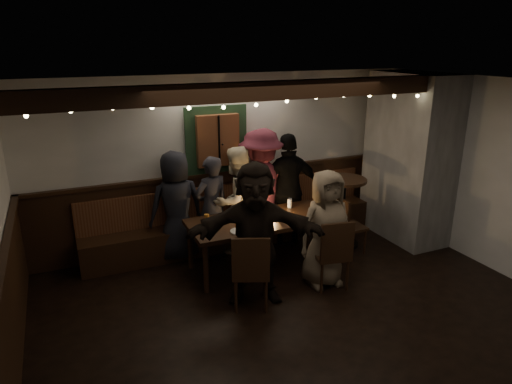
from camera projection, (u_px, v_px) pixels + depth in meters
name	position (u px, v px, depth m)	size (l,w,h in m)	color
room	(324.00, 185.00, 6.53)	(6.02, 5.01, 2.62)	black
dining_table	(262.00, 223.00, 6.26)	(2.02, 0.87, 0.88)	black
chair_near_left	(251.00, 268.00, 5.28)	(0.57, 0.57, 0.96)	black
chair_near_right	(333.00, 251.00, 5.73)	(0.50, 0.50, 0.95)	black
chair_end	(346.00, 222.00, 6.74)	(0.40, 0.40, 0.87)	black
high_top	(343.00, 203.00, 6.98)	(0.67, 0.67, 1.07)	black
person_a	(177.00, 206.00, 6.49)	(0.78, 0.51, 1.60)	black
person_b	(212.00, 207.00, 6.58)	(0.55, 0.36, 1.52)	#22222A
person_c	(236.00, 200.00, 6.72)	(0.78, 0.61, 1.61)	beige
person_d	(261.00, 188.00, 6.93)	(1.18, 0.68, 1.82)	#501C2A
person_e	(289.00, 189.00, 7.03)	(1.02, 0.42, 1.74)	black
person_f	(255.00, 233.00, 5.41)	(1.62, 0.51, 1.74)	black
person_g	(326.00, 229.00, 5.79)	(0.75, 0.49, 1.54)	#7F6D57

